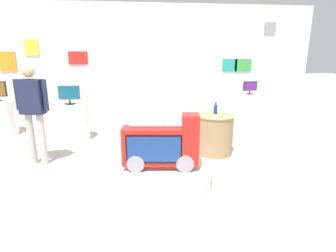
# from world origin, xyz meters

# --- Properties ---
(ground_plane) EXTENTS (30.00, 30.00, 0.00)m
(ground_plane) POSITION_xyz_m (0.00, 0.00, 0.00)
(ground_plane) COLOR #B2ADA3
(back_wall_display) EXTENTS (11.37, 0.13, 3.16)m
(back_wall_display) POSITION_xyz_m (-0.01, 4.32, 1.58)
(back_wall_display) COLOR silver
(back_wall_display) RESTS_ON ground
(main_display_pedestal) EXTENTS (1.50, 1.50, 0.24)m
(main_display_pedestal) POSITION_xyz_m (0.31, -0.59, 0.12)
(main_display_pedestal) COLOR silver
(main_display_pedestal) RESTS_ON ground
(novelty_firetruck_tv) EXTENTS (1.12, 0.48, 0.81)m
(novelty_firetruck_tv) POSITION_xyz_m (0.33, -0.60, 0.57)
(novelty_firetruck_tv) COLOR gray
(novelty_firetruck_tv) RESTS_ON main_display_pedestal
(display_pedestal_left_rear) EXTENTS (0.72, 0.72, 0.78)m
(display_pedestal_left_rear) POSITION_xyz_m (-3.00, 2.33, 0.39)
(display_pedestal_left_rear) COLOR silver
(display_pedestal_left_rear) RESTS_ON ground
(display_pedestal_center_rear) EXTENTS (0.74, 0.74, 0.78)m
(display_pedestal_center_rear) POSITION_xyz_m (-1.32, 1.70, 0.39)
(display_pedestal_center_rear) COLOR silver
(display_pedestal_center_rear) RESTS_ON ground
(tv_on_center_rear) EXTENTS (0.48, 0.22, 0.41)m
(tv_on_center_rear) POSITION_xyz_m (-1.32, 1.69, 1.01)
(tv_on_center_rear) COLOR black
(tv_on_center_rear) RESTS_ON display_pedestal_center_rear
(display_pedestal_right_rear) EXTENTS (0.71, 0.71, 0.78)m
(display_pedestal_right_rear) POSITION_xyz_m (2.97, 2.40, 0.39)
(display_pedestal_right_rear) COLOR silver
(display_pedestal_right_rear) RESTS_ON ground
(tv_on_right_rear) EXTENTS (0.37, 0.16, 0.33)m
(tv_on_right_rear) POSITION_xyz_m (2.97, 2.40, 0.97)
(tv_on_right_rear) COLOR black
(tv_on_right_rear) RESTS_ON display_pedestal_right_rear
(side_table_round) EXTENTS (0.73, 0.73, 0.74)m
(side_table_round) POSITION_xyz_m (1.46, 0.50, 0.38)
(side_table_round) COLOR #9E7F56
(side_table_round) RESTS_ON ground
(bottle_on_side_table) EXTENTS (0.07, 0.07, 0.22)m
(bottle_on_side_table) POSITION_xyz_m (1.49, 0.58, 0.83)
(bottle_on_side_table) COLOR navy
(bottle_on_side_table) RESTS_ON side_table_round
(shopper_browsing_near_truck) EXTENTS (0.54, 0.29, 1.68)m
(shopper_browsing_near_truck) POSITION_xyz_m (-1.68, 0.44, 0.99)
(shopper_browsing_near_truck) COLOR #B2ADA3
(shopper_browsing_near_truck) RESTS_ON ground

